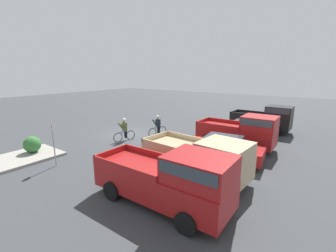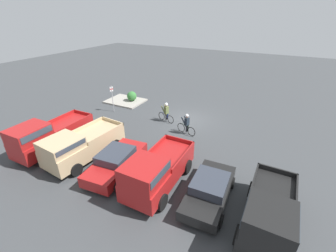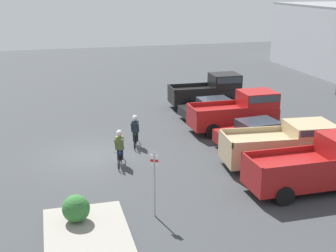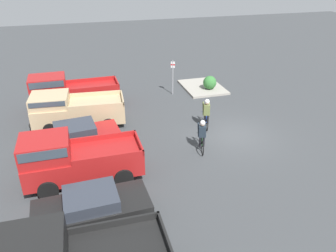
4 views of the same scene
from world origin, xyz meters
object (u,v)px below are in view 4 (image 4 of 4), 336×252
Objects in this scene: pickup_truck_3 at (68,92)px; shrub at (210,83)px; sedan_1 at (76,137)px; cyclist_1 at (202,135)px; cyclist_0 at (206,112)px; pickup_truck_1 at (73,158)px; fire_lane_sign at (173,74)px; pickup_truck_2 at (73,109)px; sedan_0 at (92,207)px.

pickup_truck_3 reaches higher than shrub.
cyclist_1 reaches higher than sedan_1.
sedan_1 is at bearing 94.85° from cyclist_0.
sedan_1 is at bearing 121.27° from shrub.
shrub is (7.86, -3.70, -0.22)m from cyclist_1.
pickup_truck_1 is 11.50m from fire_lane_sign.
cyclist_1 is (-4.64, -6.27, -0.21)m from pickup_truck_2.
pickup_truck_2 is at bearing 107.88° from shrub.
sedan_1 is 2.85m from pickup_truck_2.
sedan_0 is at bearing -176.12° from sedan_1.
pickup_truck_3 reaches higher than cyclist_0.
cyclist_1 reaches higher than sedan_0.
sedan_1 reaches higher than shrub.
fire_lane_sign is 2.55× the size of shrub.
shrub is at bearing -25.22° from cyclist_1.
pickup_truck_2 is 5.36× the size of shrub.
sedan_1 reaches higher than sedan_0.
fire_lane_sign is (6.13, -7.07, 0.81)m from sedan_1.
pickup_truck_3 is 7.35m from fire_lane_sign.
fire_lane_sign reaches higher than sedan_1.
sedan_0 is at bearing 122.84° from cyclist_1.
pickup_truck_3 is 5.57× the size of shrub.
pickup_truck_2 is 3.13× the size of cyclist_1.
pickup_truck_2 is 7.80m from cyclist_1.
pickup_truck_2 is at bearing 2.70° from sedan_0.
sedan_0 is at bearing 131.29° from cyclist_0.
pickup_truck_3 is at bearing 57.30° from cyclist_0.
sedan_1 is at bearing -177.50° from pickup_truck_3.
fire_lane_sign reaches higher than cyclist_1.
cyclist_0 is at bearing -122.70° from pickup_truck_3.
sedan_0 is 15.07m from shrub.
sedan_0 is at bearing -177.30° from pickup_truck_2.
pickup_truck_1 is at bearing 140.98° from fire_lane_sign.
shrub is (-0.09, -2.88, -0.89)m from fire_lane_sign.
cyclist_0 reaches higher than sedan_1.
sedan_1 is 0.83× the size of pickup_truck_3.
cyclist_0 is 5.95m from shrub.
cyclist_1 is at bearing -81.23° from pickup_truck_1.
pickup_truck_2 reaches higher than sedan_0.
sedan_1 is (2.80, -0.16, -0.46)m from pickup_truck_1.
pickup_truck_3 is 2.18× the size of fire_lane_sign.
shrub is (6.04, -9.95, -0.07)m from sedan_1.
sedan_1 is 1.80× the size of fire_lane_sign.
fire_lane_sign reaches higher than pickup_truck_3.
pickup_truck_3 is at bearing 2.50° from sedan_1.
shrub is at bearing -24.53° from cyclist_0.
pickup_truck_3 reaches higher than cyclist_1.
sedan_1 is at bearing -179.65° from pickup_truck_2.
cyclist_0 is (-2.19, -7.50, -0.18)m from pickup_truck_2.
cyclist_0 is at bearing 155.47° from shrub.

